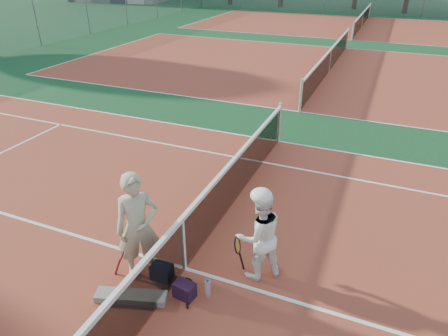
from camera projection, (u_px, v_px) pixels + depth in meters
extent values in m
plane|color=#103D1F|center=(185.00, 269.00, 6.51)|extent=(130.00, 130.00, 0.00)
cube|color=brown|center=(185.00, 268.00, 6.51)|extent=(23.77, 10.97, 0.01)
cube|color=brown|center=(328.00, 72.00, 17.49)|extent=(23.77, 10.97, 0.01)
cube|color=brown|center=(361.00, 27.00, 28.47)|extent=(23.77, 10.97, 0.01)
imported|color=#B7AD8E|center=(138.00, 227.00, 6.00)|extent=(0.78, 0.76, 1.81)
imported|color=white|center=(259.00, 236.00, 6.05)|extent=(0.93, 0.92, 1.52)
cube|color=black|center=(162.00, 272.00, 6.26)|extent=(0.34, 0.24, 0.26)
cube|color=black|center=(185.00, 290.00, 5.92)|extent=(0.34, 0.26, 0.25)
cube|color=slate|center=(131.00, 297.00, 5.90)|extent=(1.08, 0.55, 0.11)
cylinder|color=silver|center=(208.00, 289.00, 5.91)|extent=(0.09, 0.09, 0.30)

